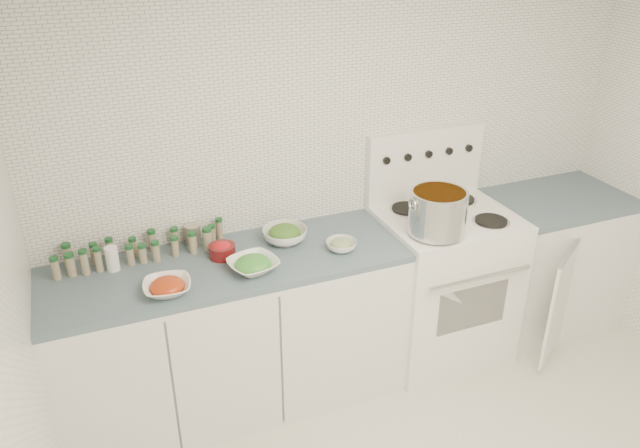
{
  "coord_description": "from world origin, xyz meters",
  "views": [
    {
      "loc": [
        -1.42,
        -1.54,
        2.5
      ],
      "look_at": [
        -0.33,
        1.14,
        1.05
      ],
      "focal_mm": 35.0,
      "sensor_mm": 36.0,
      "label": 1
    }
  ],
  "objects_px": {
    "stock_pot": "(438,210)",
    "bowl_tomato": "(167,287)",
    "bowl_snowpea": "(253,264)",
    "stove": "(441,279)"
  },
  "relations": [
    {
      "from": "bowl_tomato",
      "to": "bowl_snowpea",
      "type": "xyz_separation_m",
      "value": [
        0.43,
        0.04,
        0.0
      ]
    },
    {
      "from": "stock_pot",
      "to": "bowl_tomato",
      "type": "xyz_separation_m",
      "value": [
        -1.45,
        0.01,
        -0.14
      ]
    },
    {
      "from": "stove",
      "to": "stock_pot",
      "type": "bearing_deg",
      "value": -136.21
    },
    {
      "from": "stove",
      "to": "stock_pot",
      "type": "distance_m",
      "value": 0.63
    },
    {
      "from": "bowl_tomato",
      "to": "bowl_snowpea",
      "type": "relative_size",
      "value": 0.86
    },
    {
      "from": "stock_pot",
      "to": "bowl_snowpea",
      "type": "xyz_separation_m",
      "value": [
        -1.02,
        0.05,
        -0.14
      ]
    },
    {
      "from": "bowl_tomato",
      "to": "stove",
      "type": "bearing_deg",
      "value": 5.76
    },
    {
      "from": "bowl_snowpea",
      "to": "bowl_tomato",
      "type": "bearing_deg",
      "value": -174.71
    },
    {
      "from": "stove",
      "to": "bowl_tomato",
      "type": "xyz_separation_m",
      "value": [
        -1.63,
        -0.16,
        0.44
      ]
    },
    {
      "from": "stock_pot",
      "to": "bowl_tomato",
      "type": "height_order",
      "value": "stock_pot"
    }
  ]
}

